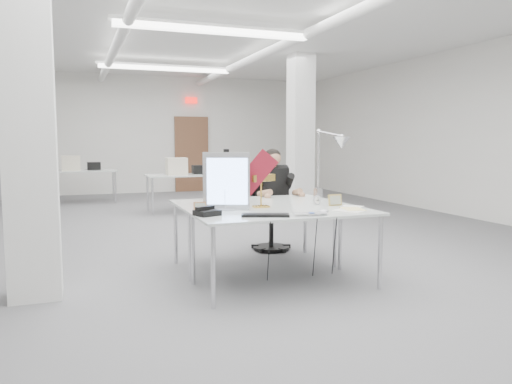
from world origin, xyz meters
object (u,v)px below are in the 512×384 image
Objects in this scene: bankers_lamp at (261,192)px; desk_phone at (207,213)px; seated_person at (273,183)px; beige_monitor at (228,186)px; office_chair at (271,210)px; monitor at (226,181)px; architect_lamp at (328,160)px; desk_main at (285,213)px; laptop at (312,215)px.

desk_phone is at bearing -174.04° from bankers_lamp.
seated_person is 2.46× the size of beige_monitor.
monitor is at bearing -136.52° from office_chair.
architect_lamp is at bearing -78.16° from office_chair.
desk_phone is at bearing -138.46° from seated_person.
desk_main is 1.70× the size of office_chair.
bankers_lamp is at bearing 119.37° from laptop.
architect_lamp is at bearing 66.41° from laptop.
architect_lamp is (0.34, -0.87, 0.33)m from seated_person.
laptop is (0.12, -0.34, 0.03)m from desk_main.
laptop is 0.77m from bankers_lamp.
laptop is at bearing -41.15° from desk_phone.
beige_monitor reaches higher than desk_main.
architect_lamp reaches higher than seated_person.
office_chair is at bearing 14.86° from beige_monitor.
desk_phone is at bearing 178.56° from desk_main.
beige_monitor reaches higher than desk_phone.
laptop is 1.41m from beige_monitor.
seated_person is at bearing 97.61° from architect_lamp.
monitor reaches higher than laptop.
office_chair is 3.33× the size of bankers_lamp.
monitor is at bearing -130.20° from beige_monitor.
monitor is 0.49m from desk_phone.
beige_monitor is at bearing 106.03° from desk_main.
seated_person is at bearing 30.80° from desk_phone.
architect_lamp is at bearing 2.78° from desk_phone.
laptop is 1.00× the size of bankers_lamp.
desk_main is 2.01× the size of seated_person.
seated_person reaches higher than laptop.
desk_main is 1.68m from office_chair.
seated_person is 1.55× the size of monitor.
desk_phone is (-1.27, -1.57, 0.25)m from office_chair.
desk_main is at bearing -94.71° from bankers_lamp.
desk_main is 1.62m from seated_person.
seated_person is 2.82× the size of bankers_lamp.
architect_lamp is (0.94, 0.30, 0.31)m from bankers_lamp.
office_chair reaches higher than desk_phone.
desk_main is 8.73× the size of desk_phone.
office_chair is 1.13× the size of architect_lamp.
monitor is at bearing 27.64° from desk_phone.
architect_lamp reaches higher than beige_monitor.
architect_lamp is (1.12, -0.33, 0.30)m from beige_monitor.
laptop is 0.97m from desk_phone.
desk_phone is at bearing -171.78° from architect_lamp.
office_chair is at bearing 90.56° from laptop.
laptop is at bearing -93.87° from bankers_lamp.
desk_phone is (-1.27, -1.52, -0.12)m from seated_person.
monitor is 0.73m from beige_monitor.
desk_phone is 1.11m from beige_monitor.
bankers_lamp is (-0.60, -1.22, 0.38)m from office_chair.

